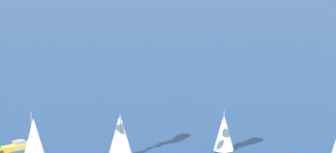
{
  "coord_description": "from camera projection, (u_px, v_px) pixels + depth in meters",
  "views": [
    {
      "loc": [
        -45.71,
        107.27,
        42.24
      ],
      "look_at": [
        0.14,
        0.71,
        23.82
      ],
      "focal_mm": 74.69,
      "sensor_mm": 36.0,
      "label": 1
    }
  ],
  "objects": [
    {
      "name": "sailboat_far_port",
      "position": [
        34.0,
        141.0,
        149.69
      ],
      "size": [
        8.83,
        6.78,
        11.32
      ],
      "color": "#23478C",
      "rests_on": "ground_plane"
    },
    {
      "name": "sailboat_outer_ring_b",
      "position": [
        224.0,
        135.0,
        155.98
      ],
      "size": [
        5.85,
        8.65,
        10.76
      ],
      "color": "#9E9993",
      "rests_on": "ground_plane"
    },
    {
      "name": "sailboat_far_stbd",
      "position": [
        120.0,
        140.0,
        147.51
      ],
      "size": [
        7.92,
        10.04,
        12.98
      ],
      "color": "#23478C",
      "rests_on": "ground_plane"
    },
    {
      "name": "motorboat_ahead",
      "position": [
        12.0,
        147.0,
        161.48
      ],
      "size": [
        5.8,
        9.18,
        2.62
      ],
      "color": "gold",
      "rests_on": "ground_plane"
    }
  ]
}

